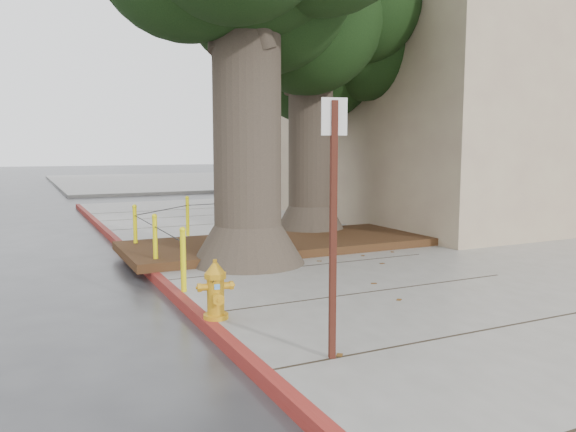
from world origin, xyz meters
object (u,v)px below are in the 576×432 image
at_px(signpost, 333,214).
at_px(fire_hydrant, 216,290).
at_px(car_red, 303,178).
at_px(car_silver, 255,180).

bearing_deg(signpost, fire_hydrant, 122.65).
bearing_deg(car_red, fire_hydrant, 144.10).
height_order(car_silver, car_red, car_red).
relative_size(fire_hydrant, car_red, 0.18).
relative_size(fire_hydrant, signpost, 0.29).
bearing_deg(car_silver, fire_hydrant, 159.32).
height_order(signpost, car_silver, signpost).
relative_size(signpost, car_red, 0.62).
xyz_separation_m(fire_hydrant, car_red, (11.54, 20.01, 0.17)).
distance_m(signpost, car_silver, 22.43).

